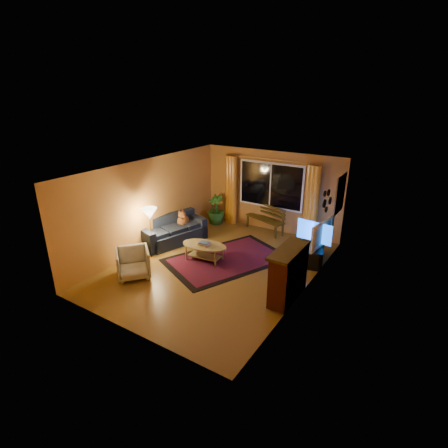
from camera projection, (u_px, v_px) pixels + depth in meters
The scene contains 22 objects.
floor at pixel (218, 266), 8.87m from camera, with size 4.50×6.00×0.02m, color brown.
ceiling at pixel (217, 168), 7.96m from camera, with size 4.50×6.00×0.02m, color white.
wall_back at pixel (271, 191), 10.79m from camera, with size 4.50×0.02×2.50m, color #C1823B.
wall_left at pixel (149, 205), 9.55m from camera, with size 0.02×6.00×2.50m, color #C1823B.
wall_right at pixel (308, 240), 7.29m from camera, with size 0.02×6.00×2.50m, color #C1823B.
window at pixel (270, 185), 10.66m from camera, with size 2.00×0.02×1.30m, color black.
curtain_rod at pixel (271, 160), 10.34m from camera, with size 0.03×0.03×3.20m, color #BF8C3F.
curtain_left at pixel (231, 190), 11.41m from camera, with size 0.36×0.36×2.24m, color orange.
curtain_right at pixel (311, 204), 10.05m from camera, with size 0.36×0.36×2.24m, color orange.
bench at pixel (265, 225), 10.98m from camera, with size 1.37×0.40×0.41m, color #392E0D.
potted_plant at pixel (216, 209), 11.52m from camera, with size 0.55×0.55×0.99m, color #235B1E.
sofa at pixel (173, 230), 10.08m from camera, with size 0.83×1.93×0.78m, color black.
dog at pixel (183, 218), 10.31m from camera, with size 0.34×0.47×0.52m, color #99582B, non-canonical shape.
armchair at pixel (133, 262), 8.26m from camera, with size 0.75×0.70×0.77m, color beige.
floor_lamp at pixel (151, 232), 9.22m from camera, with size 0.22×0.22×1.32m, color #BF8C3F.
rug at pixel (227, 259), 9.21m from camera, with size 1.93×3.05×0.02m, color #66050A.
coffee_table at pixel (205, 252), 9.10m from camera, with size 1.22×1.22×0.44m, color #93864E.
tv_console at pixel (316, 253), 9.04m from camera, with size 0.37×1.11×0.46m, color black.
television at pixel (318, 233), 8.83m from camera, with size 1.18×0.16×0.68m, color black.
fireplace at pixel (288, 275), 7.33m from camera, with size 0.40×1.20×1.10m, color maroon.
mirror_cluster at pixel (327, 199), 8.13m from camera, with size 0.06×0.60×0.56m, color black, non-canonical shape.
painting at pixel (340, 194), 9.09m from camera, with size 0.04×0.76×0.96m, color orange.
Camera 1 is at (4.37, -6.57, 4.20)m, focal length 28.00 mm.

